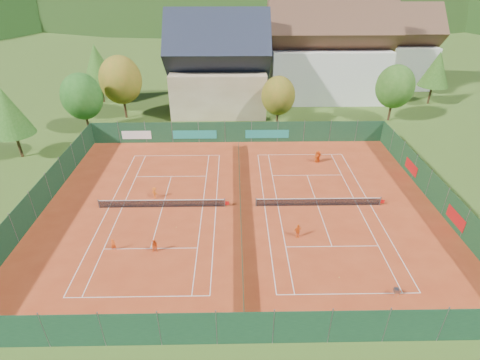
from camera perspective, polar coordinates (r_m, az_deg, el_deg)
name	(u,v)px	position (r m, az deg, el deg)	size (l,w,h in m)	color
ground	(240,207)	(38.57, 0.05, -4.09)	(600.00, 600.00, 0.00)	#345119
clay_pad	(240,207)	(38.55, 0.05, -4.06)	(40.00, 32.00, 0.01)	#A93718
court_markings_left	(162,207)	(39.25, -11.74, -4.08)	(11.03, 23.83, 0.00)	white
court_markings_right	(318,206)	(39.49, 11.77, -3.85)	(11.03, 23.83, 0.00)	white
tennis_net_left	(163,203)	(38.95, -11.59, -3.48)	(13.30, 0.10, 1.02)	#59595B
tennis_net_right	(320,202)	(39.26, 12.06, -3.25)	(13.30, 0.10, 1.02)	#59595B
court_divider	(240,202)	(38.28, 0.05, -3.45)	(0.03, 28.80, 1.00)	#12331F
fence_north	(235,132)	(51.96, -0.78, 7.27)	(40.00, 0.10, 3.00)	#163C22
fence_south	(245,328)	(25.69, 0.76, -21.67)	(40.00, 0.04, 3.00)	#153B23
fence_west	(41,196)	(42.42, -28.09, -2.18)	(0.04, 32.00, 3.00)	#13341D
fence_east	(436,192)	(43.03, 27.75, -1.66)	(0.09, 32.00, 3.00)	#153A1D
chalet	(219,70)	(63.71, -3.28, 16.46)	(16.20, 12.00, 16.00)	beige
hotel_block_a	(327,56)	(71.31, 13.11, 17.88)	(21.60, 11.00, 17.25)	silver
hotel_block_b	(388,51)	(83.17, 21.68, 17.77)	(17.28, 10.00, 15.50)	silver
tree_west_front	(82,96)	(58.42, -22.95, 11.64)	(5.72, 5.72, 8.69)	#422C17
tree_west_mid	(121,80)	(62.41, -17.74, 14.31)	(6.44, 6.44, 9.78)	#492D1A
tree_west_back	(97,64)	(71.48, -20.97, 16.23)	(5.60, 5.60, 10.00)	#4C2D1B
tree_center	(278,96)	(56.86, 5.84, 12.66)	(5.01, 5.01, 7.60)	#4E351B
tree_east_front	(395,87)	(63.18, 22.55, 13.00)	(5.72, 5.72, 8.69)	#442918
tree_east_mid	(437,69)	(74.29, 27.76, 14.74)	(5.04, 5.04, 9.00)	#422D17
tree_west_side	(8,112)	(54.03, -31.85, 8.83)	(5.04, 5.04, 9.00)	#49301A
tree_east_back	(375,55)	(78.07, 19.88, 17.48)	(7.15, 7.15, 10.86)	#4D321B
mountain_backdrop	(275,64)	(273.89, 5.36, 17.14)	(820.00, 530.00, 242.00)	black
ball_hopper	(396,290)	(31.34, 22.72, -15.25)	(0.34, 0.34, 0.80)	slate
loose_ball_0	(176,227)	(36.20, -9.69, -7.09)	(0.07, 0.07, 0.07)	#CCD833
loose_ball_1	(339,277)	(31.76, 14.88, -14.13)	(0.07, 0.07, 0.07)	#CCD833
loose_ball_2	(240,182)	(42.71, 0.04, -0.30)	(0.07, 0.07, 0.07)	#CCD833
loose_ball_3	(217,160)	(47.59, -3.55, 3.04)	(0.07, 0.07, 0.07)	#CCD833
player_left_near	(113,245)	(34.62, -18.73, -9.32)	(0.43, 0.28, 1.18)	#EF5215
player_left_mid	(155,246)	(33.38, -12.86, -9.82)	(0.64, 0.50, 1.31)	#DD4913
player_left_far	(155,193)	(40.61, -12.88, -1.90)	(0.83, 0.48, 1.29)	orange
player_right_near	(298,231)	(34.55, 8.79, -7.66)	(0.83, 0.34, 1.41)	orange
player_right_far_a	(317,156)	(47.88, 11.65, 3.54)	(0.70, 0.46, 1.44)	#DE5313
player_right_far_b	(318,157)	(47.67, 11.85, 3.48)	(1.46, 0.47, 1.58)	#F85E16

